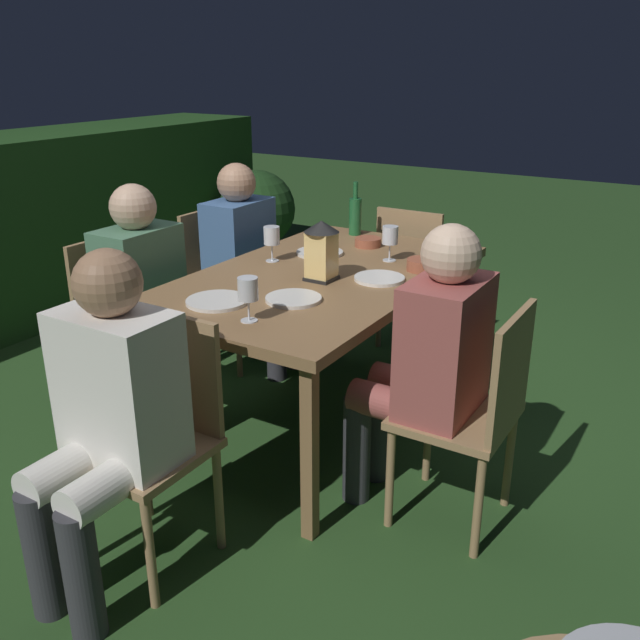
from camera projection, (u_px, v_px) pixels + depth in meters
name	position (u px, v px, depth m)	size (l,w,h in m)	color
ground_plane	(320.00, 420.00, 3.39)	(16.00, 16.00, 0.00)	#26471E
dining_table	(320.00, 285.00, 3.14)	(1.67, 0.99, 0.76)	olive
chair_head_near	(155.00, 429.00, 2.35)	(0.40, 0.42, 0.87)	#9E7A51
person_in_cream	(106.00, 413.00, 2.14)	(0.48, 0.38, 1.15)	white
chair_head_far	(415.00, 271.00, 4.08)	(0.40, 0.42, 0.87)	#9E7A51
chair_side_left_a	(475.00, 409.00, 2.49)	(0.42, 0.40, 0.87)	#9E7A51
person_in_rust	(427.00, 359.00, 2.53)	(0.38, 0.47, 1.15)	#9E4C47
chair_side_right_a	(125.00, 318.00, 3.35)	(0.42, 0.40, 0.87)	#9E7A51
person_in_green	(151.00, 295.00, 3.20)	(0.38, 0.47, 1.15)	#4C7A5B
chair_side_right_b	(222.00, 278.00, 3.95)	(0.42, 0.40, 0.87)	#9E7A51
person_in_blue	(249.00, 258.00, 3.80)	(0.38, 0.47, 1.15)	#426699
lantern_centerpiece	(321.00, 247.00, 2.98)	(0.15, 0.15, 0.27)	black
green_bottle_on_table	(355.00, 215.00, 3.76)	(0.07, 0.07, 0.29)	#1E5B2D
wine_glass_a	(390.00, 237.00, 3.27)	(0.08, 0.08, 0.17)	silver
wine_glass_b	(272.00, 237.00, 3.27)	(0.08, 0.08, 0.17)	silver
wine_glass_c	(248.00, 291.00, 2.51)	(0.08, 0.08, 0.17)	silver
plate_a	(293.00, 299.00, 2.77)	(0.23, 0.23, 0.01)	silver
plate_b	(217.00, 301.00, 2.74)	(0.25, 0.25, 0.01)	silver
plate_c	(379.00, 278.00, 3.02)	(0.22, 0.22, 0.01)	white
plate_d	(320.00, 253.00, 3.42)	(0.23, 0.23, 0.01)	silver
bowl_olives	(422.00, 264.00, 3.15)	(0.14, 0.14, 0.05)	#9E5138
bowl_bread	(368.00, 242.00, 3.56)	(0.14, 0.14, 0.04)	#9E5138
potted_plant_by_hedge	(257.00, 213.00, 5.62)	(0.62, 0.62, 0.83)	brown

